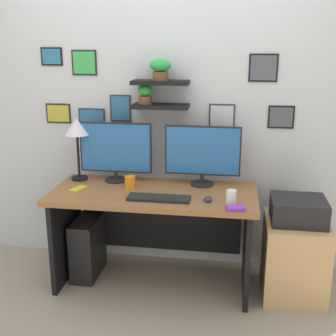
{
  "coord_description": "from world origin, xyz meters",
  "views": [
    {
      "loc": [
        0.57,
        -3.01,
        1.81
      ],
      "look_at": [
        0.1,
        0.05,
        0.92
      ],
      "focal_mm": 46.89,
      "sensor_mm": 36.0,
      "label": 1
    }
  ],
  "objects_px": {
    "monitor_left": "(116,150)",
    "printer": "(298,210)",
    "computer_mouse": "(208,199)",
    "scissors_tray": "(235,208)",
    "pen_cup": "(231,197)",
    "drawer_cabinet": "(294,258)",
    "desk_lamp": "(77,131)",
    "keyboard": "(159,198)",
    "coffee_mug": "(130,182)",
    "monitor_right": "(203,154)",
    "desk": "(155,216)",
    "computer_tower_left": "(88,247)",
    "cell_phone": "(78,189)"
  },
  "relations": [
    {
      "from": "monitor_right",
      "to": "desk",
      "type": "bearing_deg",
      "value": -154.22
    },
    {
      "from": "printer",
      "to": "computer_tower_left",
      "type": "bearing_deg",
      "value": 178.25
    },
    {
      "from": "computer_mouse",
      "to": "monitor_left",
      "type": "bearing_deg",
      "value": 154.38
    },
    {
      "from": "desk",
      "to": "monitor_right",
      "type": "bearing_deg",
      "value": 25.78
    },
    {
      "from": "monitor_right",
      "to": "desk_lamp",
      "type": "bearing_deg",
      "value": -178.99
    },
    {
      "from": "coffee_mug",
      "to": "computer_tower_left",
      "type": "xyz_separation_m",
      "value": [
        -0.36,
        -0.01,
        -0.56
      ]
    },
    {
      "from": "cell_phone",
      "to": "drawer_cabinet",
      "type": "relative_size",
      "value": 0.24
    },
    {
      "from": "desk",
      "to": "scissors_tray",
      "type": "xyz_separation_m",
      "value": [
        0.6,
        -0.33,
        0.23
      ]
    },
    {
      "from": "monitor_right",
      "to": "drawer_cabinet",
      "type": "xyz_separation_m",
      "value": [
        0.7,
        -0.22,
        -0.71
      ]
    },
    {
      "from": "desk",
      "to": "computer_mouse",
      "type": "relative_size",
      "value": 16.85
    },
    {
      "from": "cell_phone",
      "to": "scissors_tray",
      "type": "xyz_separation_m",
      "value": [
        1.17,
        -0.24,
        0.01
      ]
    },
    {
      "from": "desk",
      "to": "monitor_left",
      "type": "distance_m",
      "value": 0.6
    },
    {
      "from": "desk",
      "to": "monitor_left",
      "type": "xyz_separation_m",
      "value": [
        -0.34,
        0.16,
        0.46
      ]
    },
    {
      "from": "cell_phone",
      "to": "printer",
      "type": "xyz_separation_m",
      "value": [
        1.61,
        0.03,
        -0.09
      ]
    },
    {
      "from": "monitor_left",
      "to": "desk_lamp",
      "type": "height_order",
      "value": "desk_lamp"
    },
    {
      "from": "scissors_tray",
      "to": "coffee_mug",
      "type": "bearing_deg",
      "value": 156.88
    },
    {
      "from": "desk_lamp",
      "to": "cell_phone",
      "type": "xyz_separation_m",
      "value": [
        0.08,
        -0.24,
        -0.39
      ]
    },
    {
      "from": "keyboard",
      "to": "coffee_mug",
      "type": "bearing_deg",
      "value": 139.22
    },
    {
      "from": "computer_mouse",
      "to": "scissors_tray",
      "type": "height_order",
      "value": "computer_mouse"
    },
    {
      "from": "monitor_left",
      "to": "coffee_mug",
      "type": "xyz_separation_m",
      "value": [
        0.15,
        -0.16,
        -0.2
      ]
    },
    {
      "from": "monitor_left",
      "to": "computer_mouse",
      "type": "height_order",
      "value": "monitor_left"
    },
    {
      "from": "monitor_left",
      "to": "keyboard",
      "type": "xyz_separation_m",
      "value": [
        0.41,
        -0.38,
        -0.24
      ]
    },
    {
      "from": "coffee_mug",
      "to": "printer",
      "type": "xyz_separation_m",
      "value": [
        1.24,
        -0.06,
        -0.13
      ]
    },
    {
      "from": "desk_lamp",
      "to": "coffee_mug",
      "type": "relative_size",
      "value": 5.51
    },
    {
      "from": "keyboard",
      "to": "coffee_mug",
      "type": "relative_size",
      "value": 4.89
    },
    {
      "from": "cell_phone",
      "to": "printer",
      "type": "distance_m",
      "value": 1.61
    },
    {
      "from": "computer_mouse",
      "to": "pen_cup",
      "type": "xyz_separation_m",
      "value": [
        0.16,
        -0.04,
        0.04
      ]
    },
    {
      "from": "desk",
      "to": "printer",
      "type": "distance_m",
      "value": 1.05
    },
    {
      "from": "desk_lamp",
      "to": "drawer_cabinet",
      "type": "height_order",
      "value": "desk_lamp"
    },
    {
      "from": "coffee_mug",
      "to": "pen_cup",
      "type": "bearing_deg",
      "value": -17.62
    },
    {
      "from": "printer",
      "to": "computer_tower_left",
      "type": "relative_size",
      "value": 0.8
    },
    {
      "from": "desk",
      "to": "coffee_mug",
      "type": "distance_m",
      "value": 0.32
    },
    {
      "from": "pen_cup",
      "to": "scissors_tray",
      "type": "relative_size",
      "value": 0.83
    },
    {
      "from": "computer_tower_left",
      "to": "desk",
      "type": "bearing_deg",
      "value": 0.76
    },
    {
      "from": "desk",
      "to": "printer",
      "type": "relative_size",
      "value": 3.99
    },
    {
      "from": "computer_mouse",
      "to": "scissors_tray",
      "type": "distance_m",
      "value": 0.23
    },
    {
      "from": "pen_cup",
      "to": "printer",
      "type": "xyz_separation_m",
      "value": [
        0.47,
        0.18,
        -0.14
      ]
    },
    {
      "from": "desk",
      "to": "computer_tower_left",
      "type": "xyz_separation_m",
      "value": [
        -0.55,
        -0.01,
        -0.3
      ]
    },
    {
      "from": "drawer_cabinet",
      "to": "monitor_right",
      "type": "bearing_deg",
      "value": 162.6
    },
    {
      "from": "computer_mouse",
      "to": "coffee_mug",
      "type": "height_order",
      "value": "coffee_mug"
    },
    {
      "from": "monitor_left",
      "to": "drawer_cabinet",
      "type": "relative_size",
      "value": 0.99
    },
    {
      "from": "scissors_tray",
      "to": "keyboard",
      "type": "bearing_deg",
      "value": 167.88
    },
    {
      "from": "desk_lamp",
      "to": "drawer_cabinet",
      "type": "distance_m",
      "value": 1.9
    },
    {
      "from": "monitor_right",
      "to": "scissors_tray",
      "type": "relative_size",
      "value": 4.8
    },
    {
      "from": "printer",
      "to": "computer_mouse",
      "type": "bearing_deg",
      "value": -167.53
    },
    {
      "from": "scissors_tray",
      "to": "desk",
      "type": "bearing_deg",
      "value": 150.98
    },
    {
      "from": "monitor_left",
      "to": "printer",
      "type": "distance_m",
      "value": 1.44
    },
    {
      "from": "monitor_right",
      "to": "cell_phone",
      "type": "height_order",
      "value": "monitor_right"
    },
    {
      "from": "computer_mouse",
      "to": "cell_phone",
      "type": "xyz_separation_m",
      "value": [
        -0.98,
        0.11,
        -0.01
      ]
    },
    {
      "from": "computer_mouse",
      "to": "computer_tower_left",
      "type": "distance_m",
      "value": 1.11
    }
  ]
}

